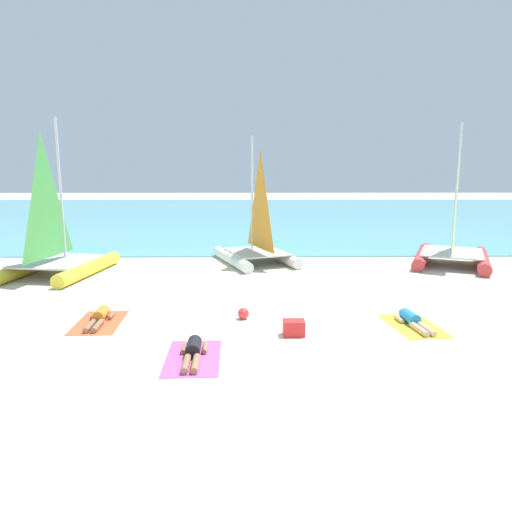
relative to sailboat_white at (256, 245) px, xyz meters
The scene contains 13 objects.
ground_plane 0.77m from the sailboat_white, 155.21° to the left, with size 120.00×120.00×0.00m, color beige.
ocean_water 21.30m from the sailboat_white, 90.19° to the left, with size 120.00×40.00×0.05m, color #5BB2C1.
sailboat_white is the anchor object (origin of this frame).
sailboat_red 7.88m from the sailboat_white, ahead, with size 4.27×5.06×5.63m.
sailboat_yellow 7.56m from the sailboat_white, 163.65° to the right, with size 3.33×4.65×5.63m.
towel_left 8.63m from the sailboat_white, 118.05° to the right, with size 1.10×1.90×0.01m, color #EA5933.
sunbather_left 8.56m from the sailboat_white, 118.28° to the right, with size 0.56×1.56×0.30m.
towel_middle 9.98m from the sailboat_white, 98.16° to the right, with size 1.10×1.90×0.01m, color #D84C99.
sunbather_middle 9.90m from the sailboat_white, 98.23° to the right, with size 0.55×1.56×0.30m.
towel_right 8.80m from the sailboat_white, 64.55° to the right, with size 1.10×1.90×0.01m, color yellow.
sunbather_right 8.73m from the sailboat_white, 64.41° to the right, with size 0.60×1.57×0.30m.
beach_ball 7.36m from the sailboat_white, 93.31° to the right, with size 0.29×0.29×0.29m, color red.
cooler_box 8.60m from the sailboat_white, 84.91° to the right, with size 0.50×0.36×0.36m, color red.
Camera 1 is at (-0.15, -8.86, 3.77)m, focal length 32.73 mm.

